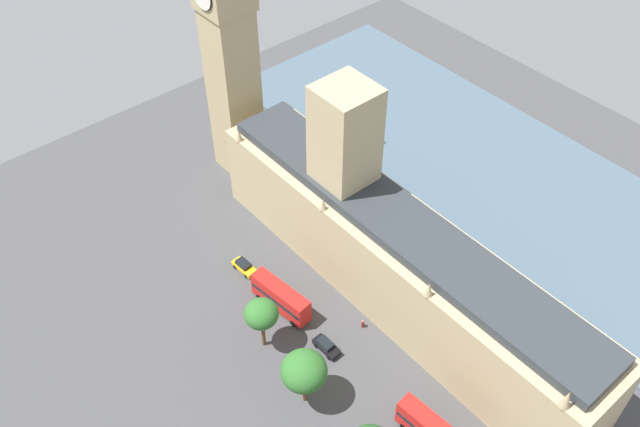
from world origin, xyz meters
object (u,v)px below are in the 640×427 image
Objects in this scene: car_yellow_cab_midblock at (244,266)px; pedestrian_near_tower at (363,324)px; plane_tree_kerbside at (304,371)px; parliament_building at (392,251)px; car_black_trailing at (326,346)px; clock_tower at (227,29)px; double_decker_bus_leading at (281,297)px; plane_tree_by_river_gate at (261,314)px.

pedestrian_near_tower is at bearing 104.74° from car_yellow_cab_midblock.
car_yellow_cab_midblock is at bearing -106.84° from plane_tree_kerbside.
car_black_trailing is (14.85, 2.35, -8.15)m from parliament_building.
clock_tower is at bearing -90.49° from parliament_building.
plane_tree_kerbside is at bearing 56.36° from double_decker_bus_leading.
car_yellow_cab_midblock is 21.84m from pedestrian_near_tower.
plane_tree_by_river_gate is (6.33, -6.66, 6.34)m from car_black_trailing.
car_yellow_cab_midblock is 0.42× the size of double_decker_bus_leading.
plane_tree_by_river_gate reaches higher than car_yellow_cab_midblock.
pedestrian_near_tower is at bearing 151.68° from plane_tree_by_river_gate.
double_decker_bus_leading is at bearing 64.34° from clock_tower.
double_decker_bus_leading is 7.10× the size of pedestrian_near_tower.
car_black_trailing is at bearing 70.33° from clock_tower.
plane_tree_kerbside is at bearing 17.07° from pedestrian_near_tower.
plane_tree_by_river_gate reaches higher than double_decker_bus_leading.
double_decker_bus_leading is at bearing -116.53° from plane_tree_kerbside.
clock_tower is at bearing -98.78° from pedestrian_near_tower.
clock_tower reaches higher than pedestrian_near_tower.
double_decker_bus_leading is 8.40m from plane_tree_by_river_gate.
plane_tree_by_river_gate is 11.02m from plane_tree_kerbside.
car_black_trailing is at bearing 8.99° from parliament_building.
car_yellow_cab_midblock is 0.48× the size of plane_tree_by_river_gate.
car_yellow_cab_midblock is 26.36m from plane_tree_kerbside.
clock_tower is 5.80× the size of plane_tree_by_river_gate.
double_decker_bus_leading is at bearing -54.05° from pedestrian_near_tower.
parliament_building is at bearing 145.31° from double_decker_bus_leading.
car_black_trailing is 6.88m from pedestrian_near_tower.
car_black_trailing is 0.46× the size of plane_tree_kerbside.
parliament_building is 18.25m from double_decker_bus_leading.
plane_tree_by_river_gate is at bearing -96.42° from plane_tree_kerbside.
car_yellow_cab_midblock is at bearing -91.32° from car_black_trailing.
pedestrian_near_tower is at bearing 174.49° from car_black_trailing.
pedestrian_near_tower is (7.99, 2.81, -8.36)m from parliament_building.
clock_tower reaches higher than plane_tree_by_river_gate.
parliament_building is 17.10m from car_black_trailing.
plane_tree_kerbside is (7.42, 24.52, 6.18)m from car_yellow_cab_midblock.
clock_tower reaches higher than car_black_trailing.
plane_tree_kerbside reaches higher than car_black_trailing.
car_yellow_cab_midblock is at bearing 55.46° from clock_tower.
pedestrian_near_tower is 0.16× the size of plane_tree_by_river_gate.
parliament_building is at bearing -158.45° from pedestrian_near_tower.
parliament_building reaches higher than car_black_trailing.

